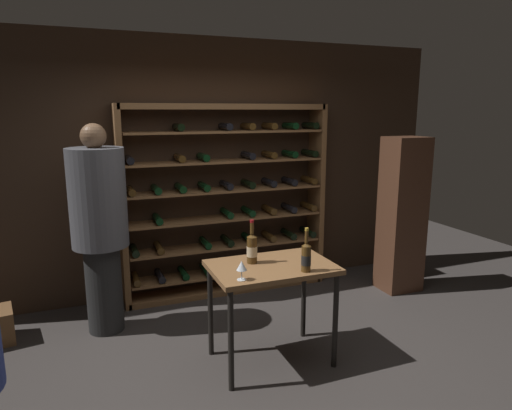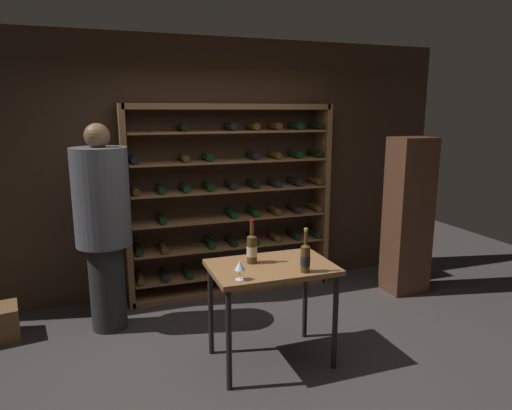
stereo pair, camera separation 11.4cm
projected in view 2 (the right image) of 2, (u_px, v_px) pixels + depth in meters
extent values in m
plane|color=#383330|center=(255.00, 373.00, 3.59)|extent=(9.82, 9.82, 0.00)
cube|color=#3D2B1E|center=(198.00, 168.00, 5.06)|extent=(5.99, 0.10, 2.81)
cube|color=brown|center=(126.00, 208.00, 4.67)|extent=(0.06, 0.32, 2.11)
cube|color=brown|center=(321.00, 195.00, 5.41)|extent=(0.06, 0.32, 2.11)
cube|color=brown|center=(230.00, 107.00, 4.83)|extent=(2.25, 0.32, 0.06)
cube|color=brown|center=(232.00, 287.00, 5.25)|extent=(2.25, 0.32, 0.06)
cube|color=brown|center=(232.00, 271.00, 5.21)|extent=(2.17, 0.32, 0.02)
cylinder|color=#4C3314|center=(140.00, 278.00, 4.87)|extent=(0.08, 0.30, 0.08)
cylinder|color=black|center=(164.00, 275.00, 4.95)|extent=(0.08, 0.30, 0.08)
cylinder|color=black|center=(187.00, 272.00, 5.03)|extent=(0.08, 0.30, 0.08)
cylinder|color=black|center=(210.00, 269.00, 5.12)|extent=(0.08, 0.30, 0.08)
cylinder|color=black|center=(232.00, 267.00, 5.20)|extent=(0.08, 0.30, 0.08)
cylinder|color=black|center=(253.00, 264.00, 5.28)|extent=(0.08, 0.30, 0.08)
cylinder|color=black|center=(273.00, 262.00, 5.37)|extent=(0.08, 0.30, 0.08)
cylinder|color=black|center=(293.00, 260.00, 5.45)|extent=(0.08, 0.30, 0.08)
cube|color=brown|center=(231.00, 245.00, 5.15)|extent=(2.17, 0.32, 0.02)
cylinder|color=black|center=(139.00, 249.00, 4.80)|extent=(0.08, 0.30, 0.08)
cylinder|color=#4C3314|center=(163.00, 247.00, 4.88)|extent=(0.08, 0.30, 0.08)
cylinder|color=black|center=(209.00, 242.00, 5.05)|extent=(0.08, 0.30, 0.08)
cylinder|color=black|center=(231.00, 240.00, 5.14)|extent=(0.08, 0.30, 0.08)
cylinder|color=black|center=(253.00, 238.00, 5.22)|extent=(0.08, 0.30, 0.08)
cylinder|color=#4C3314|center=(273.00, 236.00, 5.30)|extent=(0.08, 0.30, 0.08)
cylinder|color=black|center=(293.00, 234.00, 5.39)|extent=(0.08, 0.30, 0.08)
cylinder|color=black|center=(313.00, 232.00, 5.47)|extent=(0.08, 0.30, 0.08)
cube|color=brown|center=(231.00, 218.00, 5.08)|extent=(2.17, 0.32, 0.02)
cylinder|color=black|center=(162.00, 218.00, 4.82)|extent=(0.08, 0.30, 0.08)
cylinder|color=black|center=(231.00, 213.00, 5.07)|extent=(0.08, 0.30, 0.08)
cylinder|color=black|center=(253.00, 211.00, 5.15)|extent=(0.08, 0.30, 0.08)
cylinder|color=#4C3314|center=(274.00, 210.00, 5.24)|extent=(0.08, 0.30, 0.08)
cylinder|color=black|center=(294.00, 208.00, 5.32)|extent=(0.08, 0.30, 0.08)
cylinder|color=#4C3314|center=(313.00, 207.00, 5.41)|extent=(0.08, 0.30, 0.08)
cube|color=brown|center=(231.00, 190.00, 5.02)|extent=(2.17, 0.32, 0.02)
cylinder|color=#4C3314|center=(135.00, 190.00, 4.67)|extent=(0.08, 0.30, 0.08)
cylinder|color=black|center=(160.00, 189.00, 4.75)|extent=(0.08, 0.30, 0.08)
cylinder|color=black|center=(185.00, 187.00, 4.84)|extent=(0.08, 0.30, 0.08)
cylinder|color=black|center=(208.00, 186.00, 4.92)|extent=(0.08, 0.30, 0.08)
cylinder|color=black|center=(231.00, 185.00, 5.01)|extent=(0.08, 0.30, 0.08)
cylinder|color=black|center=(253.00, 184.00, 5.09)|extent=(0.08, 0.30, 0.08)
cylinder|color=black|center=(274.00, 182.00, 5.17)|extent=(0.08, 0.30, 0.08)
cylinder|color=black|center=(294.00, 181.00, 5.26)|extent=(0.08, 0.30, 0.08)
cylinder|color=#4C3314|center=(314.00, 180.00, 5.34)|extent=(0.08, 0.30, 0.08)
cube|color=brown|center=(230.00, 161.00, 4.95)|extent=(2.17, 0.32, 0.02)
cylinder|color=black|center=(134.00, 159.00, 4.61)|extent=(0.08, 0.30, 0.08)
cylinder|color=#4C3314|center=(184.00, 158.00, 4.77)|extent=(0.08, 0.30, 0.08)
cylinder|color=black|center=(207.00, 157.00, 4.86)|extent=(0.08, 0.30, 0.08)
cylinder|color=black|center=(253.00, 155.00, 5.02)|extent=(0.08, 0.30, 0.08)
cylinder|color=#4C3314|center=(274.00, 155.00, 5.11)|extent=(0.08, 0.30, 0.08)
cylinder|color=black|center=(295.00, 154.00, 5.19)|extent=(0.08, 0.30, 0.08)
cylinder|color=black|center=(315.00, 153.00, 5.28)|extent=(0.08, 0.30, 0.08)
cube|color=brown|center=(230.00, 132.00, 4.89)|extent=(2.17, 0.32, 0.02)
cylinder|color=black|center=(183.00, 127.00, 4.71)|extent=(0.08, 0.30, 0.08)
cylinder|color=black|center=(230.00, 126.00, 4.88)|extent=(0.08, 0.30, 0.08)
cylinder|color=#4C3314|center=(253.00, 126.00, 4.96)|extent=(0.08, 0.30, 0.08)
cylinder|color=#4C3314|center=(274.00, 126.00, 5.04)|extent=(0.08, 0.30, 0.08)
cylinder|color=black|center=(295.00, 126.00, 5.13)|extent=(0.08, 0.30, 0.08)
cylinder|color=black|center=(316.00, 125.00, 5.21)|extent=(0.08, 0.30, 0.08)
cube|color=brown|center=(271.00, 267.00, 3.61)|extent=(0.97, 0.65, 0.04)
cylinder|color=black|center=(229.00, 340.00, 3.30)|extent=(0.04, 0.04, 0.79)
cylinder|color=black|center=(335.00, 322.00, 3.58)|extent=(0.04, 0.04, 0.79)
cylinder|color=black|center=(211.00, 310.00, 3.80)|extent=(0.04, 0.04, 0.79)
cylinder|color=black|center=(305.00, 296.00, 4.09)|extent=(0.04, 0.04, 0.79)
cylinder|color=black|center=(108.00, 286.00, 4.27)|extent=(0.33, 0.33, 0.82)
cylinder|color=#4C4C51|center=(101.00, 197.00, 4.09)|extent=(0.50, 0.50, 0.89)
sphere|color=brown|center=(97.00, 136.00, 3.98)|extent=(0.22, 0.22, 0.22)
cube|color=#4C2D1E|center=(408.00, 216.00, 5.08)|extent=(0.44, 0.36, 1.76)
cylinder|color=#4C3314|center=(305.00, 259.00, 3.43)|extent=(0.07, 0.07, 0.20)
cone|color=#4C3314|center=(306.00, 245.00, 3.40)|extent=(0.07, 0.07, 0.03)
cylinder|color=#4C3314|center=(306.00, 237.00, 3.39)|extent=(0.03, 0.03, 0.10)
cylinder|color=#B7932D|center=(306.00, 230.00, 3.38)|extent=(0.03, 0.03, 0.02)
cylinder|color=black|center=(305.00, 261.00, 3.43)|extent=(0.08, 0.08, 0.08)
cylinder|color=#4C3314|center=(252.00, 250.00, 3.63)|extent=(0.08, 0.08, 0.22)
cone|color=#4C3314|center=(252.00, 235.00, 3.61)|extent=(0.08, 0.08, 0.03)
cylinder|color=#4C3314|center=(252.00, 228.00, 3.59)|extent=(0.03, 0.03, 0.09)
cylinder|color=maroon|center=(252.00, 221.00, 3.58)|extent=(0.03, 0.03, 0.02)
cylinder|color=#C6B28C|center=(252.00, 251.00, 3.63)|extent=(0.09, 0.09, 0.08)
cylinder|color=silver|center=(240.00, 279.00, 3.29)|extent=(0.07, 0.07, 0.00)
cylinder|color=silver|center=(240.00, 275.00, 3.28)|extent=(0.01, 0.01, 0.07)
cone|color=silver|center=(240.00, 265.00, 3.26)|extent=(0.08, 0.08, 0.07)
cylinder|color=#590A14|center=(240.00, 267.00, 3.27)|extent=(0.04, 0.04, 0.02)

